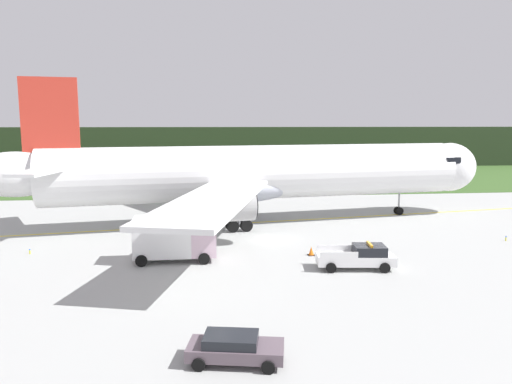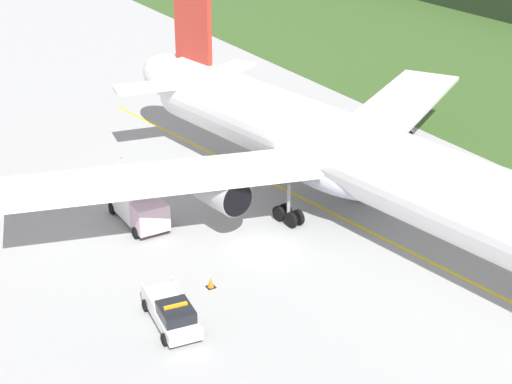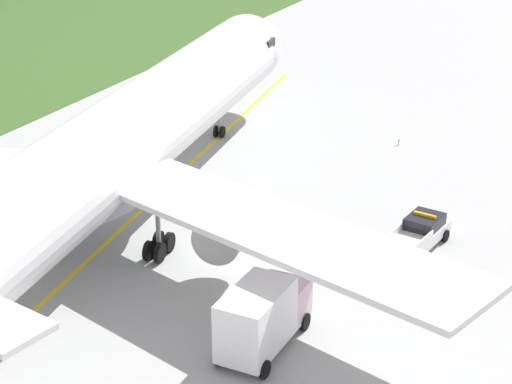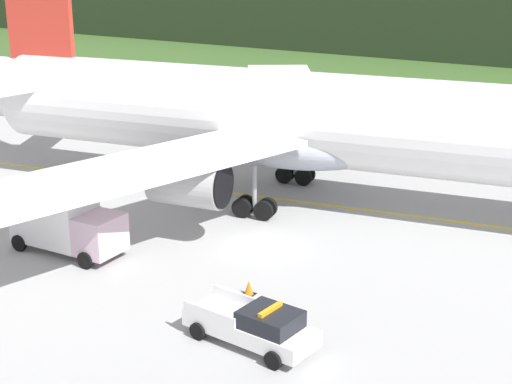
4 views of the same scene
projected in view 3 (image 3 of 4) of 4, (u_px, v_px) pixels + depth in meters
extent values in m
plane|color=#A0A29F|center=(235.00, 251.00, 54.50)|extent=(320.00, 320.00, 0.00)
cube|color=yellow|center=(126.00, 224.00, 57.84)|extent=(70.09, 11.12, 0.01)
cylinder|color=silver|center=(121.00, 143.00, 55.65)|extent=(44.65, 12.42, 5.72)
ellipsoid|color=silver|center=(246.00, 49.00, 75.90)|extent=(7.09, 6.61, 5.72)
ellipsoid|color=#AAAFBD|center=(106.00, 181.00, 54.36)|extent=(12.82, 7.77, 3.15)
cube|color=black|center=(240.00, 41.00, 74.33)|extent=(2.61, 5.64, 0.70)
cube|color=silver|center=(283.00, 232.00, 46.12)|extent=(11.10, 23.25, 0.35)
cylinder|color=#A9A9A9|center=(228.00, 227.00, 49.57)|extent=(4.39, 3.26, 2.68)
cylinder|color=black|center=(240.00, 212.00, 51.36)|extent=(0.50, 2.45, 2.47)
cylinder|color=gray|center=(219.00, 116.00, 71.77)|extent=(0.20, 0.20, 2.60)
cylinder|color=black|center=(216.00, 131.00, 72.37)|extent=(0.92, 0.35, 0.90)
cylinder|color=black|center=(222.00, 132.00, 72.22)|extent=(0.92, 0.35, 0.90)
cylinder|color=gray|center=(45.00, 210.00, 55.36)|extent=(0.28, 0.28, 2.60)
cylinder|color=black|center=(58.00, 225.00, 56.39)|extent=(1.23, 0.48, 1.20)
cylinder|color=black|center=(48.00, 223.00, 56.59)|extent=(1.23, 0.48, 1.20)
cylinder|color=black|center=(46.00, 235.00, 55.17)|extent=(1.23, 0.48, 1.20)
cylinder|color=black|center=(36.00, 233.00, 55.37)|extent=(1.23, 0.48, 1.20)
cylinder|color=gray|center=(158.00, 226.00, 53.21)|extent=(0.28, 0.28, 2.60)
cylinder|color=black|center=(158.00, 240.00, 54.44)|extent=(1.23, 0.48, 1.20)
cylinder|color=black|center=(169.00, 242.00, 54.24)|extent=(1.23, 0.48, 1.20)
cylinder|color=black|center=(149.00, 251.00, 53.23)|extent=(1.23, 0.48, 1.20)
cylinder|color=black|center=(160.00, 253.00, 53.02)|extent=(1.23, 0.48, 1.20)
cube|color=white|center=(417.00, 238.00, 54.43)|extent=(5.88, 2.65, 0.70)
cube|color=black|center=(425.00, 221.00, 54.93)|extent=(2.47, 2.11, 0.70)
cube|color=white|center=(392.00, 234.00, 53.64)|extent=(2.73, 0.40, 0.45)
cube|color=white|center=(423.00, 242.00, 52.66)|extent=(2.73, 0.40, 0.45)
cube|color=orange|center=(425.00, 215.00, 54.75)|extent=(0.36, 1.44, 0.16)
cylinder|color=black|center=(414.00, 227.00, 56.57)|extent=(0.78, 0.32, 0.76)
cylinder|color=black|center=(445.00, 236.00, 55.52)|extent=(0.78, 0.32, 0.76)
cylinder|color=black|center=(386.00, 252.00, 53.61)|extent=(0.78, 0.32, 0.76)
cylinder|color=black|center=(419.00, 261.00, 52.56)|extent=(0.78, 0.32, 0.76)
cube|color=#CEAFC2|center=(284.00, 299.00, 46.50)|extent=(1.93, 2.42, 2.00)
cube|color=white|center=(256.00, 319.00, 43.71)|extent=(4.43, 2.46, 3.05)
cylinder|color=#99999E|center=(264.00, 339.00, 45.08)|extent=(0.77, 0.11, 1.04)
cylinder|color=#99999E|center=(248.00, 357.00, 43.64)|extent=(0.77, 0.11, 1.04)
cylinder|color=black|center=(262.00, 311.00, 47.39)|extent=(0.90, 0.27, 0.90)
cylinder|color=black|center=(305.00, 321.00, 46.42)|extent=(0.90, 0.27, 0.90)
cylinder|color=black|center=(219.00, 356.00, 43.55)|extent=(0.90, 0.27, 0.90)
cylinder|color=black|center=(264.00, 369.00, 42.57)|extent=(0.90, 0.27, 0.90)
cube|color=black|center=(340.00, 252.00, 54.36)|extent=(0.56, 0.56, 0.03)
cone|color=orange|center=(340.00, 247.00, 54.22)|extent=(0.43, 0.43, 0.68)
cylinder|color=yellow|center=(399.00, 143.00, 70.74)|extent=(0.10, 0.10, 0.34)
sphere|color=blue|center=(399.00, 140.00, 70.65)|extent=(0.12, 0.12, 0.12)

